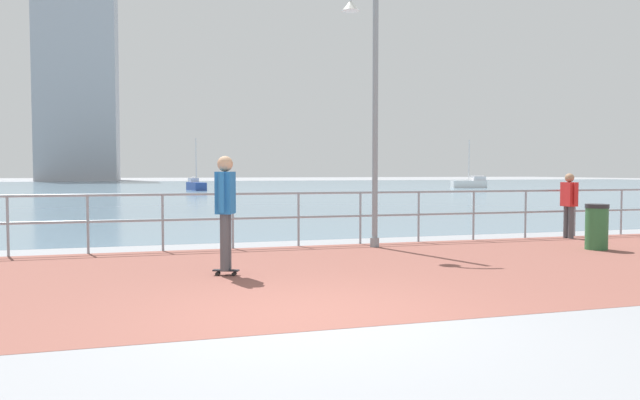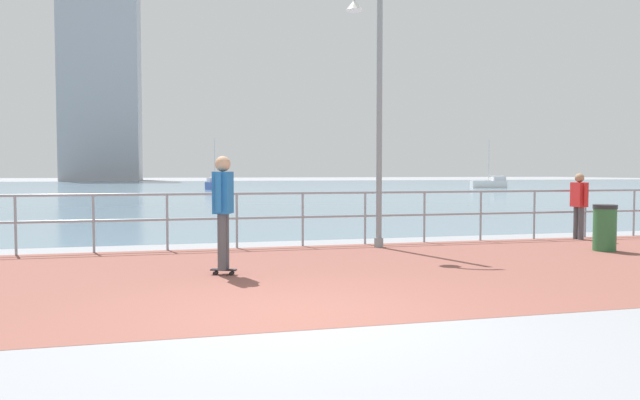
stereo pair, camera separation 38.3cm
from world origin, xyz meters
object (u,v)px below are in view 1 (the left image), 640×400
(lamppost, at_px, (368,94))
(skateboarder, at_px, (225,203))
(bystander, at_px, (569,200))
(trash_bin, at_px, (597,227))
(sailboat_red, at_px, (470,183))
(sailboat_gray, at_px, (196,185))

(lamppost, xyz_separation_m, skateboarder, (-3.30, -2.59, -2.09))
(bystander, relative_size, trash_bin, 1.67)
(skateboarder, bearing_deg, bystander, 18.44)
(sailboat_red, bearing_deg, lamppost, -122.88)
(lamppost, relative_size, sailboat_gray, 1.32)
(sailboat_gray, bearing_deg, sailboat_red, -0.20)
(lamppost, height_order, sailboat_gray, lamppost)
(lamppost, bearing_deg, sailboat_red, 57.12)
(bystander, height_order, trash_bin, bystander)
(bystander, xyz_separation_m, trash_bin, (-0.85, -1.89, -0.43))
(bystander, bearing_deg, lamppost, -177.31)
(lamppost, bearing_deg, sailboat_gray, 90.60)
(bystander, relative_size, sailboat_gray, 0.35)
(sailboat_red, bearing_deg, sailboat_gray, 179.80)
(trash_bin, relative_size, sailboat_gray, 0.21)
(skateboarder, bearing_deg, sailboat_gray, 86.13)
(sailboat_red, xyz_separation_m, sailboat_gray, (-26.17, 0.09, -0.02))
(skateboarder, relative_size, sailboat_gray, 0.42)
(bystander, distance_m, trash_bin, 2.12)
(trash_bin, height_order, sailboat_gray, sailboat_gray)
(bystander, distance_m, sailboat_red, 44.62)
(skateboarder, bearing_deg, sailboat_red, 55.60)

